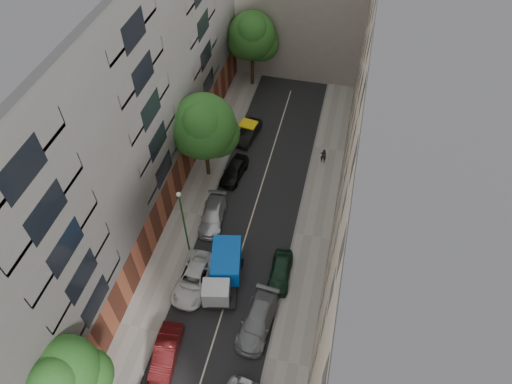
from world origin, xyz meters
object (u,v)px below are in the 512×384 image
(car_right_2, at_px, (280,272))
(tree_near, at_px, (64,376))
(car_left_3, at_px, (213,215))
(pedestrian, at_px, (323,156))
(tarp_truck, at_px, (224,271))
(car_right_1, at_px, (257,321))
(car_left_4, at_px, (234,170))
(car_left_5, at_px, (249,132))
(lamp_post, at_px, (183,217))
(tree_far, at_px, (253,38))
(tree_mid, at_px, (204,129))
(car_left_2, at_px, (193,279))
(car_left_1, at_px, (166,352))

(car_right_2, relative_size, tree_near, 0.49)
(car_left_3, height_order, pedestrian, pedestrian)
(tarp_truck, distance_m, car_left_3, 6.10)
(car_right_1, bearing_deg, car_left_4, 116.74)
(car_left_5, relative_size, tree_near, 0.50)
(tarp_truck, height_order, lamp_post, lamp_post)
(car_left_3, bearing_deg, lamp_post, -112.33)
(car_left_4, distance_m, pedestrian, 8.72)
(car_left_3, bearing_deg, tree_far, 87.71)
(car_left_4, height_order, tree_near, tree_near)
(car_right_2, relative_size, tree_far, 0.46)
(tree_mid, bearing_deg, car_right_2, -46.63)
(car_right_2, height_order, tree_near, tree_near)
(pedestrian, bearing_deg, car_left_4, 24.16)
(tree_mid, bearing_deg, car_left_4, 12.26)
(tree_mid, bearing_deg, car_left_3, -68.96)
(car_left_4, relative_size, car_right_2, 1.02)
(car_left_2, relative_size, car_right_2, 1.26)
(tarp_truck, height_order, car_left_3, tarp_truck)
(pedestrian, bearing_deg, tree_near, 65.44)
(tarp_truck, bearing_deg, tree_near, -129.01)
(car_left_5, xyz_separation_m, car_right_1, (5.60, -19.80, 0.07))
(car_left_3, relative_size, pedestrian, 2.95)
(car_left_1, xyz_separation_m, car_right_1, (5.60, 3.69, 0.04))
(car_left_3, xyz_separation_m, tree_mid, (-1.96, 5.09, 5.12))
(car_left_2, bearing_deg, car_left_3, 94.20)
(tarp_truck, bearing_deg, car_left_5, 85.60)
(tree_mid, height_order, pedestrian, tree_mid)
(car_right_1, bearing_deg, tarp_truck, 142.74)
(tarp_truck, relative_size, car_left_4, 1.37)
(car_left_4, xyz_separation_m, car_right_2, (6.40, -9.76, -0.01))
(car_left_3, height_order, car_right_2, car_right_2)
(car_right_2, relative_size, pedestrian, 2.55)
(car_left_2, relative_size, tree_mid, 0.59)
(car_left_5, height_order, tree_mid, tree_mid)
(tarp_truck, bearing_deg, car_left_2, -169.90)
(car_right_1, distance_m, tree_far, 30.07)
(car_left_3, distance_m, tree_mid, 7.48)
(lamp_post, height_order, pedestrian, lamp_post)
(car_right_2, xyz_separation_m, tree_near, (-9.90, -12.47, 5.18))
(car_left_2, xyz_separation_m, pedestrian, (7.91, 15.65, 0.24))
(car_left_4, distance_m, lamp_post, 9.93)
(car_left_1, height_order, car_left_3, car_left_1)
(car_right_1, bearing_deg, tree_far, 109.50)
(tree_far, height_order, pedestrian, tree_far)
(car_left_1, relative_size, tree_far, 0.49)
(car_left_1, distance_m, car_left_5, 23.49)
(car_left_2, height_order, car_left_4, car_left_2)
(car_left_2, bearing_deg, car_right_1, -20.90)
(car_left_3, relative_size, tree_far, 0.54)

